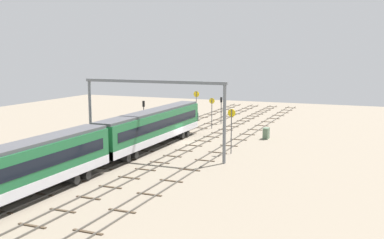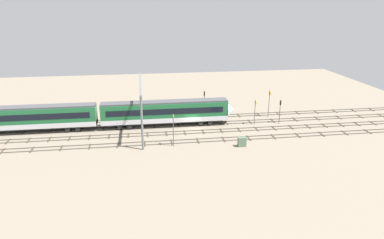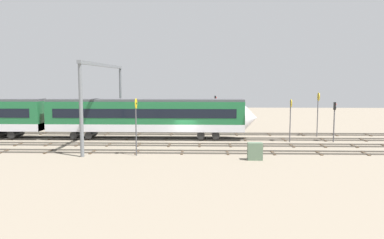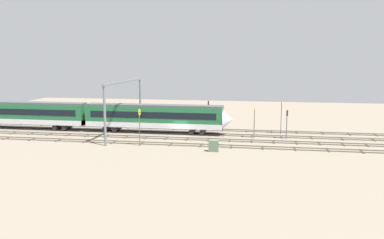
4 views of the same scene
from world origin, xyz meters
name	(u,v)px [view 4 (image 4 of 4)]	position (x,y,z in m)	size (l,w,h in m)	color
ground_plane	(180,136)	(0.00, 0.00, 0.00)	(111.44, 111.44, 0.00)	gray
track_near_foreground	(171,144)	(0.00, -6.54, 0.07)	(95.44, 2.40, 0.16)	#59544C
track_second_near	(177,138)	(0.00, -2.18, 0.06)	(95.44, 2.40, 0.16)	#59544C
track_with_train	(182,133)	(0.00, 2.18, 0.07)	(95.44, 2.40, 0.16)	#59544C
track_second_far	(187,129)	(0.00, 6.54, 0.07)	(95.44, 2.40, 0.16)	#59544C
train	(90,116)	(-16.76, 2.18, 2.66)	(50.40, 3.24, 4.80)	#1E6638
overhead_gantry	(124,95)	(-9.41, -0.11, 6.82)	(0.40, 18.33, 9.14)	slate
speed_sign_near_foreground	(254,118)	(12.27, 0.34, 3.28)	(0.14, 0.93, 5.03)	#4C4C51
speed_sign_mid_trackside	(140,122)	(-4.34, -8.22, 3.63)	(0.14, 0.98, 5.54)	#4C4C51
speed_sign_far_trackside	(281,112)	(16.72, 4.85, 3.76)	(0.14, 1.05, 5.65)	#4C4C51
signal_light_trackside_approach	(208,111)	(3.73, 8.28, 3.29)	(0.31, 0.32, 5.08)	#4C4C51
signal_light_trackside_departure	(287,120)	(17.39, 0.46, 3.07)	(0.31, 0.32, 4.70)	#4C4C51
relay_cabinet	(214,146)	(6.85, -9.97, 0.80)	(1.37, 0.74, 1.60)	#597259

